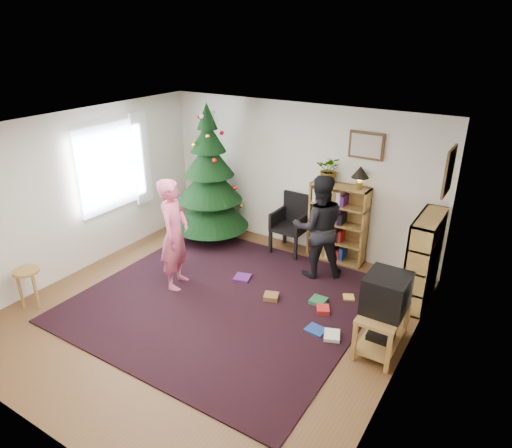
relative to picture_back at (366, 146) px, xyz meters
The scene contains 23 objects.
floor 3.35m from the picture_back, 114.92° to the right, with size 5.00×5.00×0.00m, color brown.
ceiling 2.78m from the picture_back, 114.92° to the right, with size 5.00×5.00×0.00m, color white.
wall_back 1.35m from the picture_back, behind, with size 5.00×0.02×2.50m, color silver.
wall_front 5.15m from the picture_back, 103.02° to the right, with size 5.00×0.02×2.50m, color silver.
wall_left 4.47m from the picture_back, 145.86° to the right, with size 0.02×5.00×2.50m, color silver.
wall_right 2.90m from the picture_back, 61.39° to the right, with size 0.02×5.00×2.50m, color silver.
rug 3.13m from the picture_back, 117.87° to the right, with size 3.80×3.60×0.02m, color black.
window_pane 4.10m from the picture_back, 152.62° to the right, with size 0.04×1.20×1.40m, color silver.
curtain 3.79m from the picture_back, 161.83° to the right, with size 0.06×0.35×1.60m, color white.
picture_back is the anchor object (origin of this frame).
picture_right 1.51m from the picture_back, 28.69° to the right, with size 0.03×0.50×0.60m.
christmas_tree 2.78m from the picture_back, 166.77° to the right, with size 1.36×1.36×2.46m.
bookshelf_back 1.33m from the picture_back, 156.30° to the right, with size 0.95×0.30×1.30m.
bookshelf_right 1.89m from the picture_back, 30.32° to the right, with size 0.30×0.95×1.30m.
tv_stand 2.80m from the picture_back, 62.01° to the right, with size 0.46×0.82×0.55m.
crt_tv 2.56m from the picture_back, 62.07° to the right, with size 0.48×0.52×0.45m.
armchair 1.79m from the picture_back, 169.34° to the right, with size 0.56×0.56×1.00m.
stool 5.21m from the picture_back, 132.18° to the right, with size 0.34×0.34×0.57m.
person_standing 3.16m from the picture_back, 132.28° to the right, with size 0.61×0.40×1.68m, color #D45473.
person_by_chair 1.43m from the picture_back, 113.98° to the right, with size 0.80×0.62×1.64m, color black.
potted_plant 0.67m from the picture_back, 165.10° to the right, with size 0.41×0.35×0.45m, color gray.
table_lamp 0.43m from the picture_back, 93.19° to the right, with size 0.27×0.27×0.36m.
floor_clutter 2.58m from the picture_back, 92.30° to the right, with size 1.95×1.16×0.08m.
Camera 1 is at (3.32, -4.16, 3.62)m, focal length 32.00 mm.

